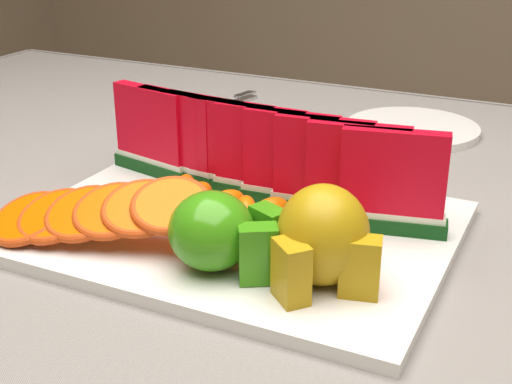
{
  "coord_description": "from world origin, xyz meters",
  "views": [
    {
      "loc": [
        0.3,
        -0.61,
        1.06
      ],
      "look_at": [
        0.04,
        -0.07,
        0.81
      ],
      "focal_mm": 50.0,
      "sensor_mm": 36.0,
      "label": 1
    }
  ],
  "objects_px": {
    "side_plate": "(412,128)",
    "apple_cluster": "(220,233)",
    "platter": "(236,228)",
    "pear_cluster": "(323,239)",
    "fork": "(221,107)"
  },
  "relations": [
    {
      "from": "side_plate",
      "to": "apple_cluster",
      "type": "bearing_deg",
      "value": -95.35
    },
    {
      "from": "apple_cluster",
      "to": "side_plate",
      "type": "bearing_deg",
      "value": 84.65
    },
    {
      "from": "platter",
      "to": "side_plate",
      "type": "distance_m",
      "value": 0.39
    },
    {
      "from": "pear_cluster",
      "to": "apple_cluster",
      "type": "bearing_deg",
      "value": -169.32
    },
    {
      "from": "apple_cluster",
      "to": "fork",
      "type": "bearing_deg",
      "value": 118.36
    },
    {
      "from": "platter",
      "to": "fork",
      "type": "distance_m",
      "value": 0.43
    },
    {
      "from": "pear_cluster",
      "to": "side_plate",
      "type": "xyz_separation_m",
      "value": [
        -0.04,
        0.45,
        -0.05
      ]
    },
    {
      "from": "apple_cluster",
      "to": "fork",
      "type": "height_order",
      "value": "apple_cluster"
    },
    {
      "from": "side_plate",
      "to": "platter",
      "type": "bearing_deg",
      "value": -100.7
    },
    {
      "from": "platter",
      "to": "fork",
      "type": "xyz_separation_m",
      "value": [
        -0.22,
        0.37,
        -0.0
      ]
    },
    {
      "from": "platter",
      "to": "fork",
      "type": "height_order",
      "value": "platter"
    },
    {
      "from": "side_plate",
      "to": "fork",
      "type": "distance_m",
      "value": 0.29
    },
    {
      "from": "side_plate",
      "to": "pear_cluster",
      "type": "bearing_deg",
      "value": -84.91
    },
    {
      "from": "apple_cluster",
      "to": "side_plate",
      "type": "xyz_separation_m",
      "value": [
        0.04,
        0.47,
        -0.04
      ]
    },
    {
      "from": "platter",
      "to": "side_plate",
      "type": "relative_size",
      "value": 1.82
    }
  ]
}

